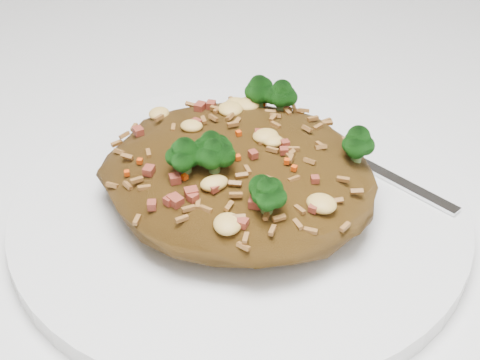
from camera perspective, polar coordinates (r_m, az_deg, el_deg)
name	(u,v)px	position (r m, az deg, el deg)	size (l,w,h in m)	color
dining_table	(222,235)	(0.56, -1.58, -4.69)	(1.20, 0.80, 0.75)	white
plate	(240,207)	(0.44, 0.00, -2.29)	(0.30, 0.30, 0.01)	white
fried_rice	(241,164)	(0.42, 0.06, 1.40)	(0.18, 0.16, 0.06)	brown
fork	(365,164)	(0.47, 10.58, 1.37)	(0.16, 0.07, 0.00)	silver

